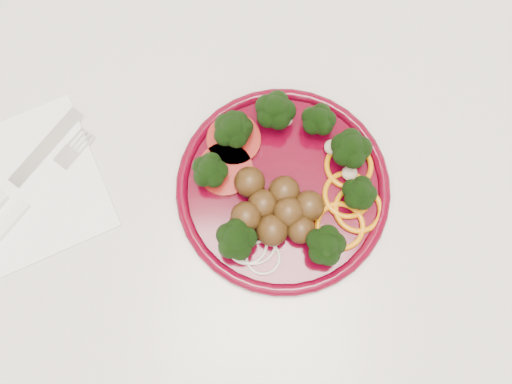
# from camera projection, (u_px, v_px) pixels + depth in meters

# --- Properties ---
(counter) EXTENTS (2.40, 0.60, 0.90)m
(counter) POSITION_uv_depth(u_px,v_px,m) (255.00, 259.00, 1.09)
(counter) COLOR silver
(counter) RESTS_ON ground
(plate) EXTENTS (0.25, 0.25, 0.06)m
(plate) POSITION_uv_depth(u_px,v_px,m) (283.00, 183.00, 0.64)
(plate) COLOR #4D0113
(plate) RESTS_ON counter
(napkin) EXTENTS (0.24, 0.24, 0.00)m
(napkin) POSITION_uv_depth(u_px,v_px,m) (23.00, 188.00, 0.66)
(napkin) COLOR white
(napkin) RESTS_ON counter
(knife) EXTENTS (0.12, 0.19, 0.01)m
(knife) POSITION_uv_depth(u_px,v_px,m) (0.00, 198.00, 0.65)
(knife) COLOR silver
(knife) RESTS_ON napkin
(fork) EXTENTS (0.11, 0.17, 0.01)m
(fork) POSITION_uv_depth(u_px,v_px,m) (16.00, 214.00, 0.65)
(fork) COLOR white
(fork) RESTS_ON napkin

